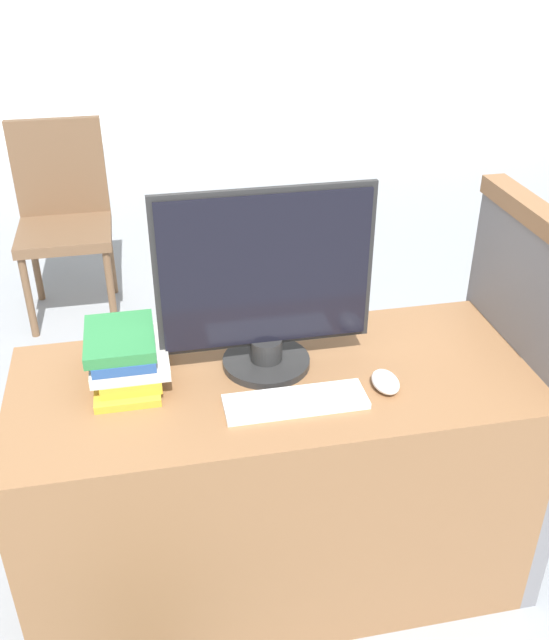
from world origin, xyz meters
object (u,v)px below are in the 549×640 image
monitor (266,285)px  mouse (385,382)px  far_chair (63,211)px  book_stack (126,354)px  keyboard (295,402)px

monitor → mouse: 0.40m
monitor → far_chair: size_ratio=0.60×
far_chair → mouse: bearing=-18.9°
book_stack → mouse: bearing=-15.7°
monitor → far_chair: (-0.66, 1.81, -0.45)m
monitor → far_chair: 1.98m
monitor → keyboard: 0.31m
monitor → mouse: size_ratio=5.30×
monitor → mouse: bearing=-30.7°
monitor → book_stack: monitor is taller
keyboard → book_stack: book_stack is taller
book_stack → far_chair: far_chair is taller
monitor → mouse: monitor is taller
mouse → book_stack: 0.68m
far_chair → keyboard: bearing=-25.1°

